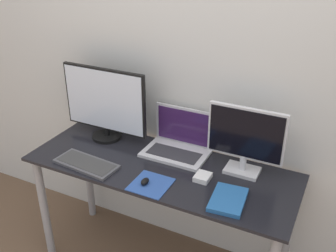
{
  "coord_description": "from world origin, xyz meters",
  "views": [
    {
      "loc": [
        0.88,
        -1.38,
        1.98
      ],
      "look_at": [
        0.01,
        0.37,
        0.99
      ],
      "focal_mm": 42.0,
      "sensor_mm": 36.0,
      "label": 1
    }
  ],
  "objects_px": {
    "mouse": "(145,181)",
    "power_brick": "(203,177)",
    "book": "(228,200)",
    "laptop": "(179,142)",
    "monitor_left": "(105,103)",
    "keyboard": "(86,164)",
    "monitor_right": "(245,139)"
  },
  "relations": [
    {
      "from": "mouse",
      "to": "power_brick",
      "type": "distance_m",
      "value": 0.31
    },
    {
      "from": "book",
      "to": "power_brick",
      "type": "bearing_deg",
      "value": 146.46
    },
    {
      "from": "laptop",
      "to": "book",
      "type": "distance_m",
      "value": 0.55
    },
    {
      "from": "book",
      "to": "monitor_left",
      "type": "bearing_deg",
      "value": 162.45
    },
    {
      "from": "monitor_left",
      "to": "keyboard",
      "type": "distance_m",
      "value": 0.41
    },
    {
      "from": "mouse",
      "to": "power_brick",
      "type": "bearing_deg",
      "value": 35.37
    },
    {
      "from": "laptop",
      "to": "power_brick",
      "type": "xyz_separation_m",
      "value": [
        0.24,
        -0.22,
        -0.05
      ]
    },
    {
      "from": "laptop",
      "to": "keyboard",
      "type": "relative_size",
      "value": 0.99
    },
    {
      "from": "monitor_right",
      "to": "laptop",
      "type": "distance_m",
      "value": 0.44
    },
    {
      "from": "monitor_left",
      "to": "mouse",
      "type": "distance_m",
      "value": 0.63
    },
    {
      "from": "monitor_right",
      "to": "mouse",
      "type": "relative_size",
      "value": 6.98
    },
    {
      "from": "monitor_right",
      "to": "keyboard",
      "type": "relative_size",
      "value": 1.08
    },
    {
      "from": "laptop",
      "to": "power_brick",
      "type": "height_order",
      "value": "laptop"
    },
    {
      "from": "monitor_right",
      "to": "laptop",
      "type": "xyz_separation_m",
      "value": [
        -0.41,
        0.05,
        -0.15
      ]
    },
    {
      "from": "monitor_right",
      "to": "monitor_left",
      "type": "bearing_deg",
      "value": 180.0
    },
    {
      "from": "keyboard",
      "to": "mouse",
      "type": "distance_m",
      "value": 0.39
    },
    {
      "from": "monitor_right",
      "to": "mouse",
      "type": "distance_m",
      "value": 0.58
    },
    {
      "from": "monitor_left",
      "to": "book",
      "type": "relative_size",
      "value": 2.32
    },
    {
      "from": "laptop",
      "to": "book",
      "type": "bearing_deg",
      "value": -38.37
    },
    {
      "from": "book",
      "to": "power_brick",
      "type": "relative_size",
      "value": 2.63
    },
    {
      "from": "book",
      "to": "power_brick",
      "type": "height_order",
      "value": "power_brick"
    },
    {
      "from": "mouse",
      "to": "book",
      "type": "relative_size",
      "value": 0.24
    },
    {
      "from": "monitor_right",
      "to": "laptop",
      "type": "height_order",
      "value": "monitor_right"
    },
    {
      "from": "laptop",
      "to": "keyboard",
      "type": "distance_m",
      "value": 0.56
    },
    {
      "from": "mouse",
      "to": "book",
      "type": "xyz_separation_m",
      "value": [
        0.44,
        0.06,
        -0.01
      ]
    },
    {
      "from": "monitor_right",
      "to": "power_brick",
      "type": "relative_size",
      "value": 4.46
    },
    {
      "from": "keyboard",
      "to": "laptop",
      "type": "bearing_deg",
      "value": 43.09
    },
    {
      "from": "monitor_right",
      "to": "keyboard",
      "type": "height_order",
      "value": "monitor_right"
    },
    {
      "from": "monitor_left",
      "to": "laptop",
      "type": "relative_size",
      "value": 1.5
    },
    {
      "from": "keyboard",
      "to": "monitor_right",
      "type": "bearing_deg",
      "value": 22.04
    },
    {
      "from": "laptop",
      "to": "mouse",
      "type": "xyz_separation_m",
      "value": [
        -0.01,
        -0.4,
        -0.04
      ]
    },
    {
      "from": "monitor_right",
      "to": "book",
      "type": "relative_size",
      "value": 1.7
    }
  ]
}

